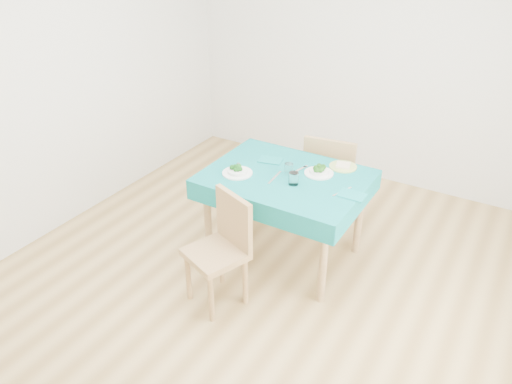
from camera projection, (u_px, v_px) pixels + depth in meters
The scene contains 16 objects.
room_shell at pixel (256, 124), 3.19m from camera, with size 4.02×4.52×2.73m.
table at pixel (285, 217), 4.04m from camera, with size 1.22×0.93×0.76m, color #096A6B.
chair_near at pixel (215, 249), 3.50m from camera, with size 0.38×0.41×0.95m, color #997548.
chair_far at pixel (334, 160), 4.51m from camera, with size 0.46×0.50×1.14m, color #997548.
bowl_near at pixel (237, 170), 3.85m from camera, with size 0.24×0.24×0.07m, color white, non-canonical shape.
bowl_far at pixel (319, 170), 3.85m from camera, with size 0.23×0.23×0.07m, color white, non-canonical shape.
fork_near at pixel (234, 169), 3.94m from camera, with size 0.02×0.19×0.00m, color silver.
knife_near at pixel (275, 177), 3.81m from camera, with size 0.02×0.23×0.00m, color silver.
fork_far at pixel (299, 170), 3.93m from camera, with size 0.02×0.17×0.00m, color silver.
knife_far at pixel (342, 192), 3.62m from camera, with size 0.02×0.20×0.00m, color silver.
napkin_near at pixel (271, 160), 4.07m from camera, with size 0.19×0.13×0.01m, color #0E7676.
napkin_far at pixel (352, 195), 3.57m from camera, with size 0.19×0.13×0.01m, color #0E7676.
tumbler_center at pixel (289, 169), 3.85m from camera, with size 0.07×0.07×0.09m, color white.
tumbler_side at pixel (294, 178), 3.70m from camera, with size 0.07×0.07×0.10m, color white.
side_plate at pixel (343, 167), 3.97m from camera, with size 0.22×0.22×0.01m, color #ABC25E.
bread_slice at pixel (343, 165), 3.96m from camera, with size 0.11×0.11×0.02m, color beige.
Camera 1 is at (1.54, -2.56, 2.55)m, focal length 35.00 mm.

